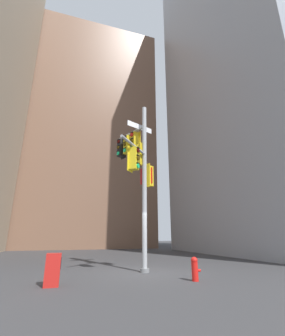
{
  "coord_description": "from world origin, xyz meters",
  "views": [
    {
      "loc": [
        -3.24,
        -9.99,
        1.48
      ],
      "look_at": [
        -0.15,
        -0.16,
        4.56
      ],
      "focal_mm": 24.4,
      "sensor_mm": 36.0,
      "label": 1
    }
  ],
  "objects": [
    {
      "name": "ground",
      "position": [
        0.0,
        0.0,
        0.0
      ],
      "size": [
        120.0,
        120.0,
        0.0
      ],
      "primitive_type": "plane",
      "color": "#38383A"
    },
    {
      "name": "building_tower_right",
      "position": [
        16.9,
        6.56,
        20.14
      ],
      "size": [
        17.44,
        17.44,
        40.29
      ],
      "primitive_type": "cube",
      "color": "#9399A3",
      "rests_on": "ground"
    },
    {
      "name": "building_mid_block",
      "position": [
        -1.41,
        26.81,
        16.33
      ],
      "size": [
        17.99,
        17.99,
        32.67
      ],
      "primitive_type": "cube",
      "color": "brown",
      "rests_on": "ground"
    },
    {
      "name": "signal_pole_assembly",
      "position": [
        -0.28,
        0.36,
        5.0
      ],
      "size": [
        2.18,
        3.94,
        7.89
      ],
      "color": "#9EA0A3",
      "rests_on": "ground"
    },
    {
      "name": "fire_hydrant",
      "position": [
        1.05,
        -2.38,
        0.41
      ],
      "size": [
        0.33,
        0.23,
        0.78
      ],
      "color": "red",
      "rests_on": "ground"
    },
    {
      "name": "newspaper_box",
      "position": [
        -3.59,
        -1.87,
        0.48
      ],
      "size": [
        0.45,
        0.36,
        0.96
      ],
      "color": "red",
      "rests_on": "ground"
    }
  ]
}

